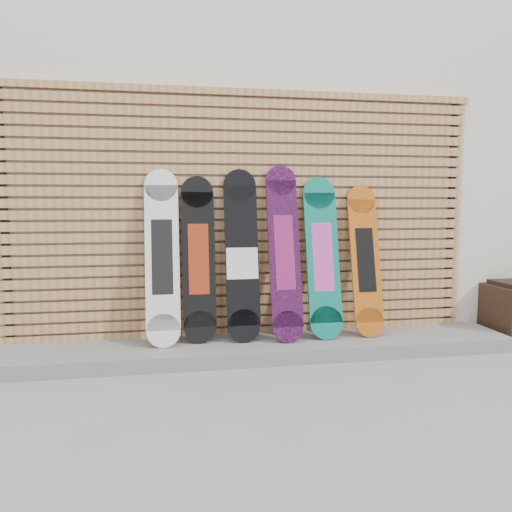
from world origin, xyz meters
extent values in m
plane|color=gray|center=(0.00, 0.00, 0.00)|extent=(80.00, 80.00, 0.00)
cube|color=silver|center=(0.50, 3.50, 1.80)|extent=(12.00, 5.00, 3.60)
cube|color=slate|center=(-0.15, 0.68, 0.06)|extent=(4.60, 0.70, 0.12)
cube|color=#B17A4A|center=(-0.15, 0.97, 0.14)|extent=(4.20, 0.05, 0.08)
cube|color=#B17A4A|center=(-0.15, 0.97, 0.23)|extent=(4.20, 0.05, 0.08)
cube|color=#B17A4A|center=(-0.15, 0.97, 0.33)|extent=(4.20, 0.05, 0.07)
cube|color=#B17A4A|center=(-0.15, 0.97, 0.43)|extent=(4.20, 0.05, 0.07)
cube|color=#B17A4A|center=(-0.15, 0.97, 0.53)|extent=(4.20, 0.05, 0.07)
cube|color=#B17A4A|center=(-0.15, 0.97, 0.62)|extent=(4.20, 0.05, 0.07)
cube|color=#B17A4A|center=(-0.15, 0.97, 0.72)|extent=(4.20, 0.05, 0.07)
cube|color=#B17A4A|center=(-0.15, 0.97, 0.82)|extent=(4.20, 0.05, 0.07)
cube|color=#B17A4A|center=(-0.15, 0.97, 0.91)|extent=(4.20, 0.05, 0.07)
cube|color=#B17A4A|center=(-0.15, 0.97, 1.01)|extent=(4.20, 0.05, 0.08)
cube|color=#B17A4A|center=(-0.15, 0.97, 1.11)|extent=(4.20, 0.05, 0.08)
cube|color=#B17A4A|center=(-0.15, 0.97, 1.20)|extent=(4.20, 0.05, 0.08)
cube|color=#B17A4A|center=(-0.15, 0.97, 1.30)|extent=(4.20, 0.05, 0.08)
cube|color=#B17A4A|center=(-0.15, 0.97, 1.40)|extent=(4.20, 0.05, 0.08)
cube|color=#B17A4A|center=(-0.15, 0.97, 1.50)|extent=(4.20, 0.05, 0.08)
cube|color=#B17A4A|center=(-0.15, 0.97, 1.59)|extent=(4.20, 0.05, 0.08)
cube|color=#B17A4A|center=(-0.15, 0.97, 1.69)|extent=(4.20, 0.05, 0.08)
cube|color=#B17A4A|center=(-0.15, 0.97, 1.79)|extent=(4.20, 0.05, 0.08)
cube|color=#B17A4A|center=(-0.15, 0.97, 1.88)|extent=(4.20, 0.05, 0.08)
cube|color=#B17A4A|center=(-0.15, 0.97, 1.98)|extent=(4.20, 0.05, 0.08)
cube|color=#B17A4A|center=(-0.15, 0.97, 2.08)|extent=(4.20, 0.05, 0.08)
cube|color=#B17A4A|center=(-0.15, 0.97, 2.17)|extent=(4.20, 0.05, 0.08)
cube|color=black|center=(-2.17, 0.99, 1.12)|extent=(0.06, 0.04, 2.23)
cube|color=black|center=(1.87, 0.99, 1.12)|extent=(0.06, 0.04, 2.23)
cube|color=#B17A4A|center=(-0.15, 0.97, 2.26)|extent=(4.26, 0.07, 0.06)
cube|color=white|center=(-0.89, 0.77, 0.86)|extent=(0.28, 0.29, 1.20)
cylinder|color=white|center=(-0.89, 0.64, 0.26)|extent=(0.28, 0.08, 0.28)
cylinder|color=white|center=(-0.89, 0.90, 1.45)|extent=(0.28, 0.08, 0.28)
cube|color=black|center=(-0.89, 0.77, 0.86)|extent=(0.17, 0.16, 0.62)
cube|color=black|center=(-0.58, 0.81, 0.83)|extent=(0.28, 0.23, 1.14)
cylinder|color=black|center=(-0.58, 0.71, 0.26)|extent=(0.28, 0.07, 0.28)
cylinder|color=black|center=(-0.58, 0.91, 1.40)|extent=(0.28, 0.07, 0.28)
cube|color=maroon|center=(-0.58, 0.81, 0.83)|extent=(0.17, 0.13, 0.60)
cube|color=black|center=(-0.21, 0.79, 0.86)|extent=(0.29, 0.26, 1.20)
cylinder|color=black|center=(-0.21, 0.67, 0.26)|extent=(0.29, 0.08, 0.29)
cylinder|color=black|center=(-0.21, 0.91, 1.46)|extent=(0.29, 0.08, 0.29)
cube|color=white|center=(-0.21, 0.77, 0.79)|extent=(0.27, 0.08, 0.27)
cube|color=black|center=(0.16, 0.75, 0.88)|extent=(0.27, 0.33, 1.26)
cylinder|color=black|center=(0.16, 0.59, 0.25)|extent=(0.27, 0.09, 0.27)
cylinder|color=black|center=(0.16, 0.90, 1.50)|extent=(0.27, 0.09, 0.27)
cube|color=#8E1C63|center=(0.16, 0.75, 0.88)|extent=(0.17, 0.18, 0.64)
cube|color=#0C7763|center=(0.51, 0.77, 0.83)|extent=(0.30, 0.29, 1.14)
cylinder|color=#0C7763|center=(0.51, 0.63, 0.26)|extent=(0.30, 0.09, 0.29)
cylinder|color=#0C7763|center=(0.51, 0.90, 1.39)|extent=(0.30, 0.09, 0.29)
cube|color=#EA52C6|center=(0.51, 0.77, 0.83)|extent=(0.18, 0.17, 0.60)
cube|color=#B95713|center=(0.91, 0.77, 0.79)|extent=(0.27, 0.28, 1.09)
cylinder|color=#B95713|center=(0.91, 0.64, 0.25)|extent=(0.27, 0.08, 0.27)
cylinder|color=#B95713|center=(0.91, 0.90, 1.34)|extent=(0.27, 0.08, 0.27)
cube|color=black|center=(0.91, 0.77, 0.79)|extent=(0.17, 0.16, 0.57)
camera|label=1|loc=(-0.85, -3.45, 1.31)|focal=35.00mm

